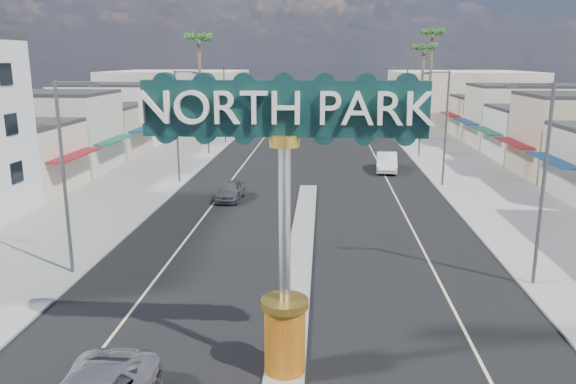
# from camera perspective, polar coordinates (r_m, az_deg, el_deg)

# --- Properties ---
(ground) EXTENTS (160.00, 160.00, 0.00)m
(ground) POSITION_cam_1_polar(r_m,az_deg,el_deg) (45.27, 2.14, 0.76)
(ground) COLOR gray
(ground) RESTS_ON ground
(road) EXTENTS (20.00, 120.00, 0.01)m
(road) POSITION_cam_1_polar(r_m,az_deg,el_deg) (45.27, 2.14, 0.76)
(road) COLOR black
(road) RESTS_ON ground
(median_island) EXTENTS (1.30, 30.00, 0.16)m
(median_island) POSITION_cam_1_polar(r_m,az_deg,el_deg) (29.85, 1.28, -5.82)
(median_island) COLOR gray
(median_island) RESTS_ON ground
(sidewalk_left) EXTENTS (8.00, 120.00, 0.12)m
(sidewalk_left) POSITION_cam_1_polar(r_m,az_deg,el_deg) (47.71, -14.92, 1.04)
(sidewalk_left) COLOR gray
(sidewalk_left) RESTS_ON ground
(sidewalk_right) EXTENTS (8.00, 120.00, 0.12)m
(sidewalk_right) POSITION_cam_1_polar(r_m,az_deg,el_deg) (47.04, 19.44, 0.55)
(sidewalk_right) COLOR gray
(sidewalk_right) RESTS_ON ground
(storefront_row_left) EXTENTS (12.00, 42.00, 6.00)m
(storefront_row_left) POSITION_cam_1_polar(r_m,az_deg,el_deg) (62.83, -20.07, 6.29)
(storefront_row_left) COLOR beige
(storefront_row_left) RESTS_ON ground
(storefront_row_right) EXTENTS (12.00, 42.00, 6.00)m
(storefront_row_right) POSITION_cam_1_polar(r_m,az_deg,el_deg) (61.95, 25.43, 5.72)
(storefront_row_right) COLOR #B7B29E
(storefront_row_right) RESTS_ON ground
(backdrop_far_left) EXTENTS (20.00, 20.00, 8.00)m
(backdrop_far_left) POSITION_cam_1_polar(r_m,az_deg,el_deg) (92.30, -11.01, 9.50)
(backdrop_far_left) COLOR #B7B29E
(backdrop_far_left) RESTS_ON ground
(backdrop_far_right) EXTENTS (20.00, 20.00, 8.00)m
(backdrop_far_right) POSITION_cam_1_polar(r_m,az_deg,el_deg) (91.76, 17.02, 9.14)
(backdrop_far_right) COLOR beige
(backdrop_far_right) RESTS_ON ground
(gateway_sign) EXTENTS (8.20, 1.50, 9.15)m
(gateway_sign) POSITION_cam_1_polar(r_m,az_deg,el_deg) (16.66, -0.36, -0.42)
(gateway_sign) COLOR #BB430E
(gateway_sign) RESTS_ON median_island
(traffic_signal_left) EXTENTS (5.09, 0.45, 6.00)m
(traffic_signal_left) POSITION_cam_1_polar(r_m,az_deg,el_deg) (59.33, -6.43, 7.88)
(traffic_signal_left) COLOR #47474C
(traffic_signal_left) RESTS_ON ground
(traffic_signal_right) EXTENTS (5.09, 0.45, 6.00)m
(traffic_signal_right) POSITION_cam_1_polar(r_m,az_deg,el_deg) (58.98, 11.59, 7.66)
(traffic_signal_right) COLOR #47474C
(traffic_signal_right) RESTS_ON ground
(streetlight_l_near) EXTENTS (2.03, 0.22, 9.00)m
(streetlight_l_near) POSITION_cam_1_polar(r_m,az_deg,el_deg) (27.22, -21.58, 2.21)
(streetlight_l_near) COLOR #47474C
(streetlight_l_near) RESTS_ON ground
(streetlight_l_mid) EXTENTS (2.03, 0.22, 9.00)m
(streetlight_l_mid) POSITION_cam_1_polar(r_m,az_deg,el_deg) (45.91, -11.04, 7.11)
(streetlight_l_mid) COLOR #47474C
(streetlight_l_mid) RESTS_ON ground
(streetlight_l_far) EXTENTS (2.03, 0.22, 9.00)m
(streetlight_l_far) POSITION_cam_1_polar(r_m,az_deg,el_deg) (67.34, -6.32, 9.21)
(streetlight_l_far) COLOR #47474C
(streetlight_l_far) RESTS_ON ground
(streetlight_r_near) EXTENTS (2.03, 0.22, 9.00)m
(streetlight_r_near) POSITION_cam_1_polar(r_m,az_deg,el_deg) (26.34, 24.27, 1.62)
(streetlight_r_near) COLOR #47474C
(streetlight_r_near) RESTS_ON ground
(streetlight_r_mid) EXTENTS (2.03, 0.22, 9.00)m
(streetlight_r_mid) POSITION_cam_1_polar(r_m,az_deg,el_deg) (45.39, 15.57, 6.80)
(streetlight_r_mid) COLOR #47474C
(streetlight_r_mid) RESTS_ON ground
(streetlight_r_far) EXTENTS (2.03, 0.22, 9.00)m
(streetlight_r_far) POSITION_cam_1_polar(r_m,az_deg,el_deg) (66.99, 11.78, 8.99)
(streetlight_r_far) COLOR #47474C
(streetlight_r_far) RESTS_ON ground
(palm_left_far) EXTENTS (2.60, 2.60, 13.10)m
(palm_left_far) POSITION_cam_1_polar(r_m,az_deg,el_deg) (65.72, -9.06, 14.64)
(palm_left_far) COLOR brown
(palm_left_far) RESTS_ON ground
(palm_right_mid) EXTENTS (2.60, 2.60, 12.10)m
(palm_right_mid) POSITION_cam_1_polar(r_m,az_deg,el_deg) (71.16, 13.65, 13.60)
(palm_right_mid) COLOR brown
(palm_right_mid) RESTS_ON ground
(palm_right_far) EXTENTS (2.60, 2.60, 14.10)m
(palm_right_far) POSITION_cam_1_polar(r_m,az_deg,el_deg) (77.45, 14.46, 14.84)
(palm_right_far) COLOR brown
(palm_right_far) RESTS_ON ground
(car_parked_left) EXTENTS (1.85, 4.15, 1.39)m
(car_parked_left) POSITION_cam_1_polar(r_m,az_deg,el_deg) (40.43, -5.88, 0.16)
(car_parked_left) COLOR #5B5B60
(car_parked_left) RESTS_ON ground
(car_parked_right) EXTENTS (2.19, 5.23, 1.68)m
(car_parked_right) POSITION_cam_1_polar(r_m,az_deg,el_deg) (51.30, 9.99, 3.02)
(car_parked_right) COLOR silver
(car_parked_right) RESTS_ON ground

